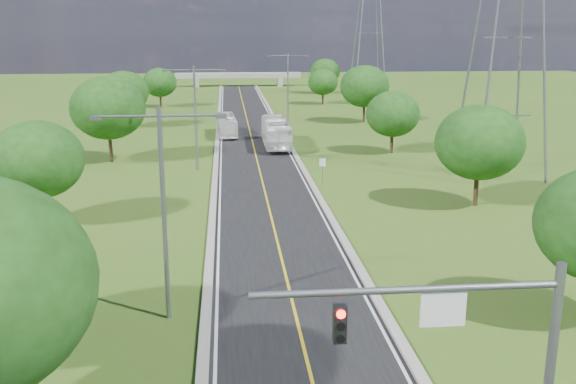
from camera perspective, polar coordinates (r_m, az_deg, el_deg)
name	(u,v)px	position (r m, az deg, el deg)	size (l,w,h in m)	color
ground	(253,143)	(77.58, -3.16, 4.38)	(260.00, 260.00, 0.00)	#325718
road	(251,135)	(83.49, -3.34, 5.10)	(8.00, 150.00, 0.06)	black
curb_left	(218,135)	(83.43, -6.27, 5.09)	(0.50, 150.00, 0.22)	gray
curb_right	(283,134)	(83.74, -0.42, 5.21)	(0.50, 150.00, 0.22)	gray
signal_mast	(479,345)	(18.76, 16.64, -12.86)	(8.54, 0.33, 7.20)	slate
speed_limit_sign	(322,167)	(56.21, 3.08, 2.25)	(0.55, 0.09, 2.40)	slate
overpass	(238,76)	(156.79, -4.43, 10.23)	(30.00, 3.00, 3.20)	gray
streetlight_near_left	(163,197)	(29.46, -11.05, -0.41)	(5.90, 0.25, 10.00)	slate
streetlight_mid_left	(195,109)	(61.89, -8.25, 7.31)	(5.90, 0.25, 10.00)	slate
streetlight_far_right	(288,81)	(95.10, -0.01, 9.83)	(5.90, 0.25, 10.00)	slate
power_tower_near	(509,21)	(61.70, 19.07, 14.19)	(9.00, 6.40, 28.00)	slate
power_tower_far	(369,26)	(134.56, 7.21, 14.45)	(9.00, 6.40, 28.00)	slate
tree_lb	(37,160)	(47.03, -21.39, 2.70)	(6.30, 6.30, 7.33)	black
tree_lc	(108,108)	(67.88, -15.72, 7.21)	(7.56, 7.56, 8.79)	black
tree_ld	(124,92)	(91.83, -14.37, 8.62)	(6.72, 6.72, 7.82)	black
tree_le	(160,82)	(115.30, -11.33, 9.53)	(5.88, 5.88, 6.84)	black
tree_rb	(480,143)	(50.83, 16.66, 4.24)	(6.72, 6.72, 7.82)	black
tree_rc	(393,114)	(71.29, 9.29, 6.86)	(5.88, 5.88, 6.84)	black
tree_rd	(365,86)	(94.87, 6.82, 9.31)	(7.14, 7.14, 8.30)	black
tree_re	(323,82)	(118.06, 3.12, 9.73)	(5.46, 5.46, 6.35)	black
tree_rf	(325,71)	(138.27, 3.34, 10.65)	(6.30, 6.30, 7.33)	black
bus_outbound	(276,132)	(74.63, -1.09, 5.31)	(2.73, 11.65, 3.25)	white
bus_inbound	(227,125)	(83.04, -5.46, 5.95)	(2.20, 9.41, 2.62)	white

